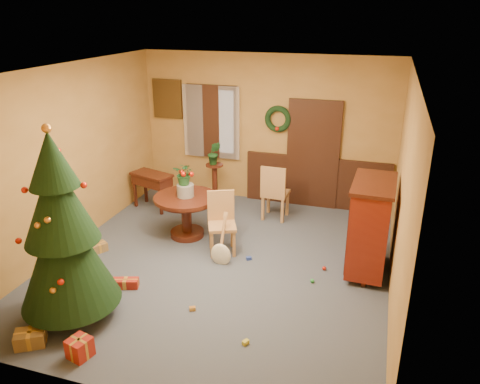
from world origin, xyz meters
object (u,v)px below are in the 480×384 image
at_px(christmas_tree, 62,232).
at_px(writing_desk, 152,182).
at_px(dining_table, 186,208).
at_px(chair_near, 222,220).
at_px(sideboard, 370,225).

xyz_separation_m(christmas_tree, writing_desk, (-0.63, 3.42, -0.65)).
height_order(dining_table, writing_desk, dining_table).
xyz_separation_m(dining_table, chair_near, (0.74, -0.29, 0.02)).
height_order(dining_table, chair_near, chair_near).
height_order(chair_near, sideboard, sideboard).
bearing_deg(christmas_tree, chair_near, 61.13).
height_order(dining_table, christmas_tree, christmas_tree).
height_order(dining_table, sideboard, sideboard).
xyz_separation_m(dining_table, christmas_tree, (-0.48, -2.50, 0.67)).
height_order(christmas_tree, writing_desk, christmas_tree).
height_order(writing_desk, sideboard, sideboard).
distance_m(chair_near, writing_desk, 2.21).
distance_m(dining_table, christmas_tree, 2.63).
height_order(chair_near, christmas_tree, christmas_tree).
bearing_deg(sideboard, christmas_tree, -147.35).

